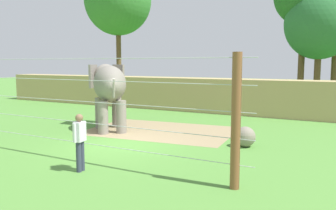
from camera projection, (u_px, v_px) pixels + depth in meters
ground_plane at (120, 145)px, 13.47m from camera, size 120.00×120.00×0.00m
dirt_patch at (161, 131)px, 16.33m from camera, size 7.06×5.27×0.01m
embankment_wall at (218, 95)px, 22.34m from camera, size 36.00×1.80×2.13m
elephant at (109, 86)px, 16.46m from camera, size 3.43×3.45×3.06m
enrichment_ball at (245, 137)px, 13.14m from camera, size 0.76×0.76×0.76m
cable_fence at (73, 108)px, 11.17m from camera, size 11.69×0.24×3.37m
zookeeper at (80, 140)px, 10.10m from camera, size 0.28×0.58×1.67m
tree_behind_wall at (118, 0)px, 31.26m from camera, size 5.92×5.92×11.77m
tree_right_of_centre at (320, 24)px, 23.99m from camera, size 4.67×4.67×8.25m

